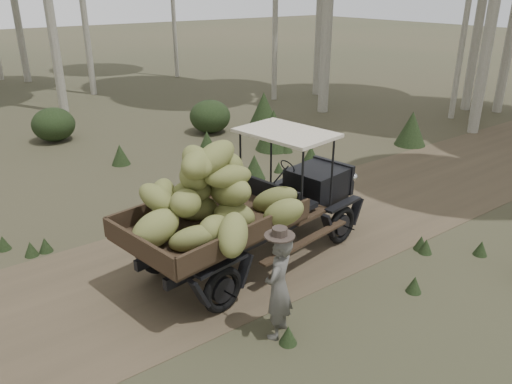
# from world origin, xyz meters

# --- Properties ---
(ground) EXTENTS (120.00, 120.00, 0.00)m
(ground) POSITION_xyz_m (0.00, 0.00, 0.00)
(ground) COLOR #473D2B
(ground) RESTS_ON ground
(dirt_track) EXTENTS (70.00, 4.00, 0.01)m
(dirt_track) POSITION_xyz_m (0.00, 0.00, 0.00)
(dirt_track) COLOR brown
(dirt_track) RESTS_ON ground
(banana_truck) EXTENTS (5.29, 2.90, 2.61)m
(banana_truck) POSITION_xyz_m (1.63, -0.56, 1.46)
(banana_truck) COLOR black
(banana_truck) RESTS_ON ground
(farmer) EXTENTS (0.71, 0.64, 1.78)m
(farmer) POSITION_xyz_m (1.11, -2.47, 0.84)
(farmer) COLOR #54524D
(farmer) RESTS_ON ground
(undergrowth) EXTENTS (24.07, 24.92, 1.39)m
(undergrowth) POSITION_xyz_m (2.30, -0.82, 0.53)
(undergrowth) COLOR #233319
(undergrowth) RESTS_ON ground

